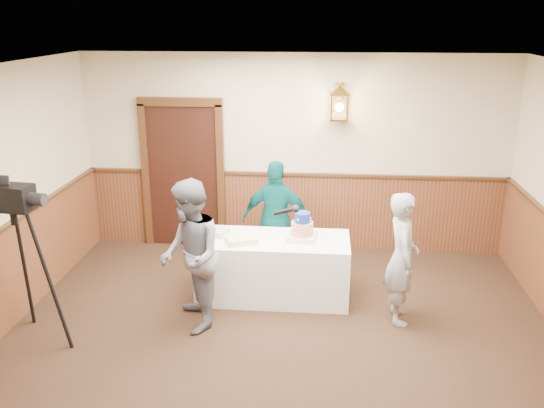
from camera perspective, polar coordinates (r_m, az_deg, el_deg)
The scene contains 10 objects.
ground at distance 5.53m, azimuth 0.04°, elevation -18.17°, with size 7.00×7.00×0.00m, color black.
room_shell at distance 5.21m, azimuth -0.10°, elevation -1.50°, with size 6.02×7.02×2.81m.
display_table at distance 6.99m, azimuth 0.15°, elevation -6.31°, with size 1.80×0.80×0.75m, color white.
tiered_cake at distance 6.78m, azimuth 3.01°, elevation -2.47°, with size 0.37×0.37×0.34m.
sheet_cake_yellow at distance 6.72m, azimuth -3.08°, elevation -3.57°, with size 0.35×0.27×0.07m, color #DCE086.
sheet_cake_green at distance 6.99m, azimuth -5.69°, elevation -2.74°, with size 0.31×0.24×0.07m, color #A7D093.
interviewer at distance 6.21m, azimuth -8.09°, elevation -5.14°, with size 1.58×0.97×1.67m.
baker at distance 6.47m, azimuth 12.74°, elevation -5.26°, with size 0.55×0.36×1.50m, color #97979D.
assistant_p at distance 7.40m, azimuth 0.47°, elevation -1.55°, with size 0.90×0.38×1.54m, color #084C4B.
tv_camera_rig at distance 6.36m, azimuth -23.49°, elevation -6.54°, with size 0.68×0.63×1.73m.
Camera 1 is at (0.40, -4.43, 3.29)m, focal length 38.00 mm.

